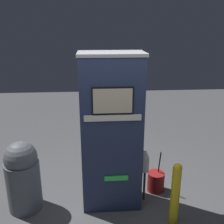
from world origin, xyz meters
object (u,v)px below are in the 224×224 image
Objects in this scene: safety_bollard at (175,193)px; trash_bin at (23,176)px; gas_pump at (112,134)px; squeegee_bucket at (156,181)px.

safety_bollard is 0.86× the size of trash_bin.
gas_pump reaches higher than squeegee_bucket.
gas_pump is 3.16× the size of squeegee_bucket.
squeegee_bucket is at bearing 95.48° from safety_bollard.
safety_bollard is 2.08m from trash_bin.
squeegee_bucket is (-0.07, 0.72, -0.31)m from safety_bollard.
gas_pump is 1.20m from squeegee_bucket.
safety_bollard is (0.79, -0.49, -0.64)m from gas_pump.
squeegee_bucket is (0.72, 0.23, -0.94)m from gas_pump.
squeegee_bucket is at bearing 17.44° from gas_pump.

